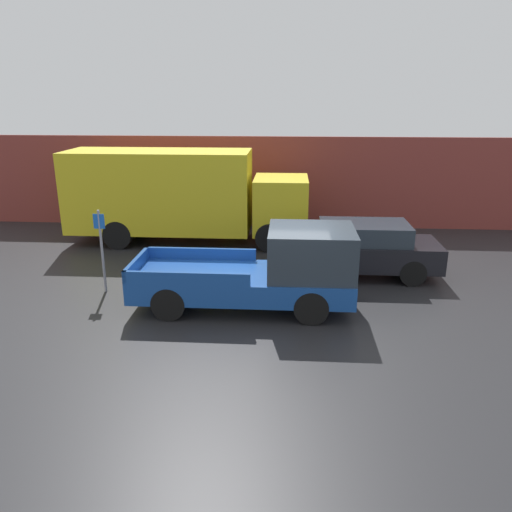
% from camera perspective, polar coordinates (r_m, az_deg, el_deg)
% --- Properties ---
extents(ground_plane, '(60.00, 60.00, 0.00)m').
position_cam_1_polar(ground_plane, '(12.92, 2.82, -5.80)').
color(ground_plane, '#232326').
extents(building_wall, '(28.00, 0.15, 3.63)m').
position_cam_1_polar(building_wall, '(20.45, 3.37, 8.41)').
color(building_wall, brown).
rests_on(building_wall, ground).
extents(pickup_truck, '(5.51, 2.06, 2.10)m').
position_cam_1_polar(pickup_truck, '(12.52, 1.31, -1.72)').
color(pickup_truck, '#194799').
rests_on(pickup_truck, ground).
extents(car, '(4.69, 1.84, 1.62)m').
position_cam_1_polar(car, '(15.18, 11.75, 0.87)').
color(car, black).
rests_on(car, ground).
extents(delivery_truck, '(8.57, 2.36, 3.33)m').
position_cam_1_polar(delivery_truck, '(18.31, -8.77, 7.05)').
color(delivery_truck, gold).
rests_on(delivery_truck, ground).
extents(parking_sign, '(0.30, 0.07, 2.30)m').
position_cam_1_polar(parking_sign, '(14.09, -17.23, 1.05)').
color(parking_sign, gray).
rests_on(parking_sign, ground).
extents(newspaper_box, '(0.45, 0.40, 1.04)m').
position_cam_1_polar(newspaper_box, '(20.52, -2.69, 4.76)').
color(newspaper_box, gold).
rests_on(newspaper_box, ground).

